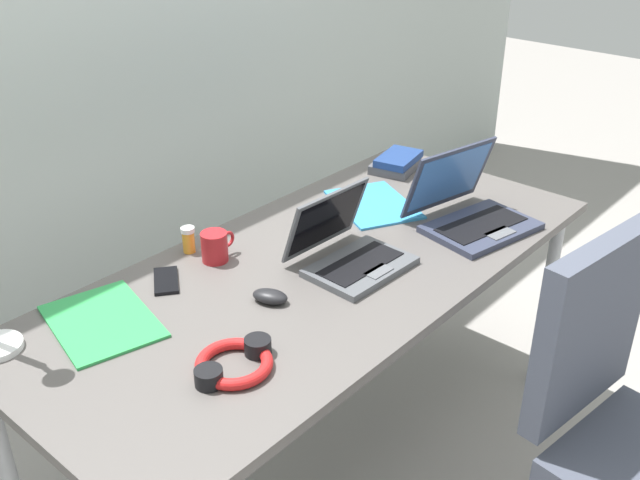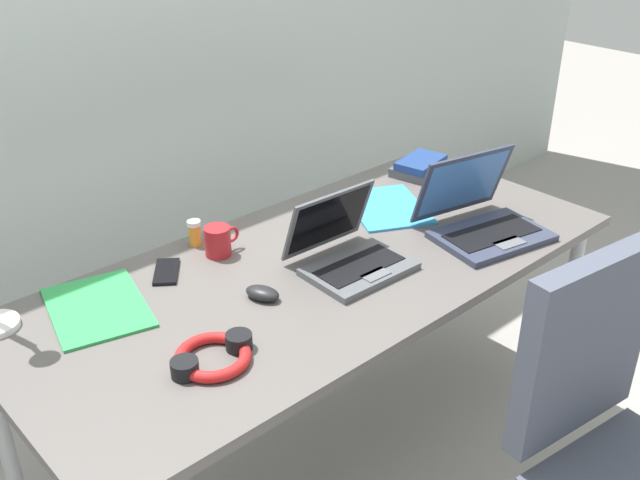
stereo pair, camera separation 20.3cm
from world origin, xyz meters
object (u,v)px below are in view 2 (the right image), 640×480
at_px(laptop_front_right, 350,253).
at_px(computer_mouse, 262,293).
at_px(paper_folder_center, 387,207).
at_px(pill_bottle, 195,232).
at_px(coffee_mug, 218,241).
at_px(headphones, 213,356).
at_px(paper_folder_by_keyboard, 97,307).
at_px(laptop_mid_desk, 483,219).
at_px(book_stack, 419,167).
at_px(cell_phone, 166,272).

distance_m(laptop_front_right, computer_mouse, 0.29).
relative_size(computer_mouse, paper_folder_center, 0.31).
bearing_deg(pill_bottle, laptop_front_right, -58.34).
xyz_separation_m(computer_mouse, coffee_mug, (0.05, 0.27, 0.03)).
distance_m(laptop_front_right, headphones, 0.55).
bearing_deg(computer_mouse, coffee_mug, 57.46).
bearing_deg(paper_folder_by_keyboard, laptop_mid_desk, -20.80).
xyz_separation_m(headphones, paper_folder_by_keyboard, (-0.09, 0.38, -0.01)).
height_order(laptop_front_right, book_stack, laptop_front_right).
distance_m(laptop_mid_desk, paper_folder_center, 0.33).
height_order(laptop_front_right, paper_folder_by_keyboard, laptop_front_right).
bearing_deg(paper_folder_center, laptop_front_right, -152.07).
bearing_deg(paper_folder_by_keyboard, book_stack, 1.35).
height_order(cell_phone, pill_bottle, pill_bottle).
bearing_deg(coffee_mug, laptop_mid_desk, -32.68).
relative_size(cell_phone, pill_bottle, 1.72).
distance_m(cell_phone, headphones, 0.44).
height_order(computer_mouse, paper_folder_center, computer_mouse).
height_order(book_stack, paper_folder_center, book_stack).
xyz_separation_m(pill_bottle, paper_folder_center, (0.61, -0.21, -0.04)).
distance_m(headphones, coffee_mug, 0.51).
distance_m(book_stack, coffee_mug, 0.88).
height_order(cell_phone, paper_folder_center, cell_phone).
distance_m(laptop_mid_desk, book_stack, 0.49).
bearing_deg(cell_phone, laptop_mid_desk, 9.15).
height_order(pill_bottle, coffee_mug, coffee_mug).
distance_m(cell_phone, coffee_mug, 0.18).
bearing_deg(book_stack, headphones, -160.92).
bearing_deg(headphones, laptop_front_right, 10.57).
relative_size(headphones, pill_bottle, 2.71).
xyz_separation_m(book_stack, coffee_mug, (-0.88, -0.01, 0.02)).
xyz_separation_m(paper_folder_by_keyboard, coffee_mug, (0.40, 0.02, 0.04)).
height_order(laptop_front_right, pill_bottle, laptop_front_right).
xyz_separation_m(pill_bottle, book_stack, (0.90, -0.09, -0.01)).
bearing_deg(pill_bottle, paper_folder_by_keyboard, -162.34).
distance_m(pill_bottle, paper_folder_by_keyboard, 0.40).
bearing_deg(laptop_front_right, pill_bottle, 121.66).
bearing_deg(coffee_mug, headphones, -126.97).
relative_size(paper_folder_by_keyboard, coffee_mug, 2.74).
relative_size(laptop_front_right, pill_bottle, 3.77).
bearing_deg(cell_phone, paper_folder_by_keyboard, -134.45).
distance_m(book_stack, paper_folder_center, 0.32).
relative_size(pill_bottle, paper_folder_by_keyboard, 0.25).
bearing_deg(computer_mouse, pill_bottle, 63.12).
bearing_deg(pill_bottle, laptop_mid_desk, -37.39).
distance_m(laptop_front_right, paper_folder_by_keyboard, 0.69).
height_order(pill_bottle, paper_folder_by_keyboard, pill_bottle).
distance_m(laptop_mid_desk, pill_bottle, 0.87).
distance_m(paper_folder_center, coffee_mug, 0.60).
relative_size(computer_mouse, coffee_mug, 0.85).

